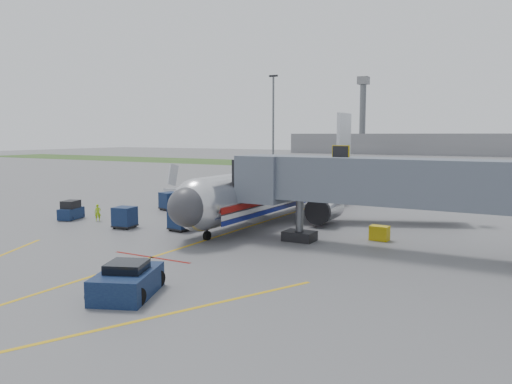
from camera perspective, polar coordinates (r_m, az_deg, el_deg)
The scene contains 16 objects.
ground at distance 35.05m, azimuth -7.50°, elevation -6.03°, with size 400.00×400.00×0.00m, color #565659.
grass_strip at distance 119.33m, azimuth 19.46°, elevation 2.55°, with size 300.00×25.00×0.01m, color #2D4C1E.
apron_markings at distance 29.65m, azimuth -16.21°, elevation -8.57°, with size 21.52×50.00×0.01m.
airliner at distance 47.54m, azimuth 3.56°, elevation 0.56°, with size 32.10×35.67×10.25m.
jet_bridge at distance 33.36m, azimuth 15.85°, elevation 0.91°, with size 25.30×4.00×6.90m.
light_mast_left at distance 109.72m, azimuth 1.98°, elevation 8.23°, with size 2.00×0.44×20.40m.
distant_terminal at distance 199.69m, azimuth 20.71°, elevation 5.12°, with size 120.00×14.00×8.00m, color slate.
control_tower at distance 201.86m, azimuth 12.10°, elevation 9.19°, with size 4.00×4.00×30.00m.
pushback_tug at distance 24.79m, azimuth -14.50°, elevation -9.88°, with size 3.72×4.55×1.64m.
baggage_tug at distance 48.04m, azimuth -20.39°, elevation -2.05°, with size 1.92×2.71×1.71m.
baggage_cart_a at distance 51.39m, azimuth -9.87°, elevation -1.01°, with size 2.09×2.09×1.79m.
baggage_cart_b at distance 42.25m, azimuth -14.78°, elevation -2.81°, with size 1.86×1.86×1.74m.
baggage_cart_c at distance 40.23m, azimuth -8.58°, elevation -3.12°, with size 1.81×1.81×1.75m.
belt_loader at distance 50.97m, azimuth -1.80°, elevation -1.43°, with size 2.74×4.41×2.10m.
ground_power_cart at distance 37.27m, azimuth 13.93°, elevation -4.59°, with size 1.37×0.95×1.06m.
ramp_worker at distance 46.30m, azimuth -17.63°, elevation -2.26°, with size 0.55×0.36×1.50m, color #92C617.
Camera 1 is at (20.64, -27.29, 7.62)m, focal length 35.00 mm.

